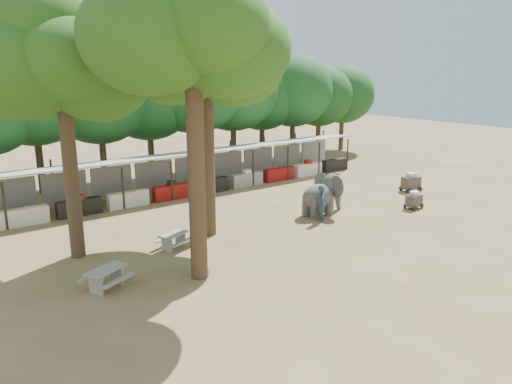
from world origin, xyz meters
TOP-DOWN VIEW (x-y plane):
  - ground at (0.00, 0.00)m, footprint 100.00×100.00m
  - vendor_stalls at (-0.00, 13.84)m, footprint 28.00×2.99m
  - yard_tree_left at (-9.13, 7.19)m, footprint 7.10×6.90m
  - yard_tree_center at (-6.13, 2.19)m, footprint 7.10×6.90m
  - yard_tree_back at (-3.13, 6.19)m, footprint 7.10×6.90m
  - backdrop_trees at (0.00, 19.00)m, footprint 46.46×5.95m
  - elephant at (3.69, 5.20)m, footprint 2.85×2.19m
  - handler at (2.77, 4.30)m, footprint 0.80×0.82m
  - picnic_table_near at (-9.21, 3.17)m, footprint 1.98×1.90m
  - picnic_table_far at (-5.30, 5.38)m, footprint 1.72×1.64m
  - cart_front at (8.61, 2.83)m, footprint 1.05×0.71m
  - cart_back at (11.85, 5.40)m, footprint 1.37×1.05m

SIDE VIEW (x-z plane):
  - ground at x=0.00m, z-range 0.00..0.00m
  - picnic_table_far at x=-5.30m, z-range 0.11..0.79m
  - cart_front at x=8.61m, z-range -0.01..0.99m
  - picnic_table_near at x=-9.21m, z-range 0.12..0.89m
  - cart_back at x=11.85m, z-range -0.01..1.20m
  - handler at x=2.77m, z-range 0.00..1.91m
  - elephant at x=3.69m, z-range 0.00..2.19m
  - vendor_stalls at x=0.00m, z-range -0.22..2.58m
  - backdrop_trees at x=0.00m, z-range 1.35..9.68m
  - yard_tree_left at x=-9.13m, z-range 2.69..13.71m
  - yard_tree_back at x=-3.13m, z-range 2.86..14.22m
  - yard_tree_center at x=-6.13m, z-range 3.19..15.23m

